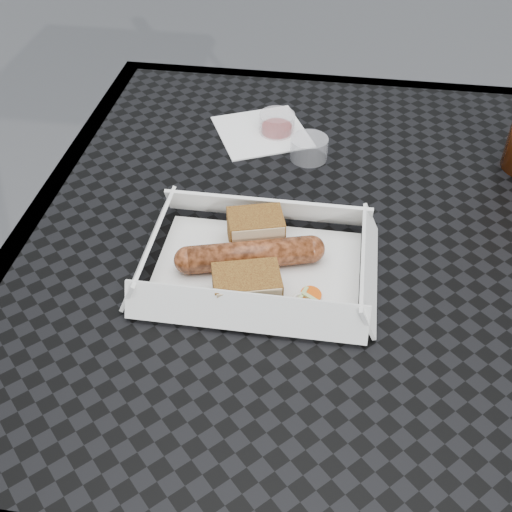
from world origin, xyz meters
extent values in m
cube|color=black|center=(0.00, 0.00, 0.74)|extent=(0.80, 0.80, 0.01)
cube|color=black|center=(0.00, 0.39, 0.73)|extent=(0.80, 0.03, 0.03)
cube|color=black|center=(-0.39, 0.00, 0.73)|extent=(0.03, 0.80, 0.03)
cylinder|color=black|center=(-0.35, 0.35, 0.36)|extent=(0.03, 0.03, 0.73)
cube|color=white|center=(-0.11, -0.08, 0.75)|extent=(0.22, 0.15, 0.00)
cylinder|color=brown|center=(-0.12, -0.07, 0.76)|extent=(0.14, 0.07, 0.03)
sphere|color=brown|center=(-0.05, -0.06, 0.76)|extent=(0.03, 0.03, 0.03)
sphere|color=brown|center=(-0.18, -0.09, 0.76)|extent=(0.03, 0.03, 0.03)
cube|color=brown|center=(-0.11, -0.04, 0.77)|extent=(0.07, 0.06, 0.04)
cube|color=brown|center=(-0.11, -0.13, 0.77)|extent=(0.08, 0.06, 0.03)
cylinder|color=#E35009|center=(-0.06, -0.12, 0.75)|extent=(0.02, 0.02, 0.00)
torus|color=white|center=(-0.05, -0.12, 0.75)|extent=(0.02, 0.02, 0.00)
cube|color=#B2D17F|center=(-0.05, -0.11, 0.75)|extent=(0.02, 0.02, 0.00)
cube|color=white|center=(-0.14, 0.21, 0.75)|extent=(0.16, 0.16, 0.00)
cylinder|color=maroon|center=(-0.12, 0.21, 0.76)|extent=(0.05, 0.05, 0.03)
cylinder|color=silver|center=(-0.07, 0.15, 0.76)|extent=(0.05, 0.05, 0.03)
camera|label=1|loc=(-0.03, -0.58, 1.22)|focal=45.00mm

